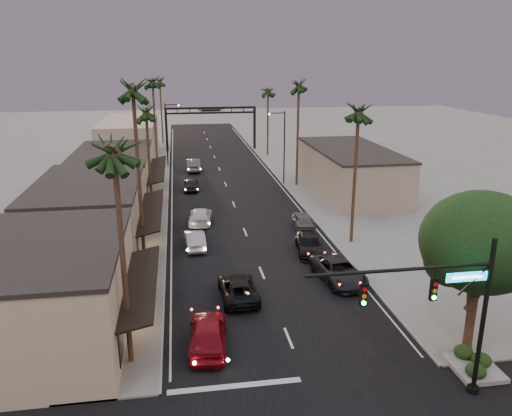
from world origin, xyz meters
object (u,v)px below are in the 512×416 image
object	(u,v)px
palm_la	(113,144)
curbside_near	(339,271)
traffic_signal	(447,298)
palm_ld	(152,79)
corner_tree	(483,246)
palm_ra	(359,107)
palm_lb	(132,85)
oncoming_silver	(195,240)
palm_rc	(268,89)
arch	(211,117)
streetlight_left	(168,129)
palm_rb	(299,82)
oncoming_red	(208,333)
palm_lc	(146,108)
oncoming_pickup	(238,288)
palm_far	(160,79)
streetlight_right	(282,142)
curbside_black	(309,244)

from	to	relation	value
palm_la	curbside_near	distance (m)	19.06
traffic_signal	palm_ld	xyz separation A→B (m)	(-14.29, 51.00, 7.33)
corner_tree	palm_ra	bearing A→B (deg)	93.03
palm_lb	oncoming_silver	bearing A→B (deg)	36.00
palm_rc	arch	bearing A→B (deg)	145.11
traffic_signal	streetlight_left	size ratio (longest dim) A/B	0.95
palm_rb	oncoming_red	distance (m)	38.40
arch	palm_la	distance (m)	61.88
streetlight_left	palm_la	size ratio (longest dim) A/B	0.68
palm_rb	oncoming_red	size ratio (longest dim) A/B	2.82
palm_lc	oncoming_pickup	xyz separation A→B (m)	(6.39, -20.68, -9.77)
palm_rb	palm_la	bearing A→B (deg)	-116.17
arch	palm_far	size ratio (longest dim) A/B	1.15
palm_lc	oncoming_silver	size ratio (longest dim) A/B	2.82
palm_ld	palm_far	world-z (taller)	palm_ld
streetlight_left	palm_la	distance (m)	49.41
streetlight_right	traffic_signal	bearing A→B (deg)	-91.72
streetlight_right	palm_rb	size ratio (longest dim) A/B	0.63
corner_tree	streetlight_left	size ratio (longest dim) A/B	0.98
curbside_near	palm_ra	bearing A→B (deg)	57.84
palm_lb	palm_ld	size ratio (longest dim) A/B	1.07
palm_ra	oncoming_pickup	size ratio (longest dim) A/B	2.64
palm_la	oncoming_pickup	xyz separation A→B (m)	(6.39, 6.32, -10.75)
streetlight_right	palm_lb	xyz separation A→B (m)	(-15.52, -23.00, 8.06)
traffic_signal	palm_far	xyz separation A→B (m)	(-13.99, 74.00, 6.36)
palm_ld	palm_lc	bearing A→B (deg)	-90.00
streetlight_left	oncoming_silver	size ratio (longest dim) A/B	2.08
palm_ld	oncoming_red	size ratio (longest dim) A/B	2.82
arch	palm_rc	xyz separation A→B (m)	(8.60, -6.00, 4.94)
palm_rc	palm_far	bearing A→B (deg)	140.36
palm_ld	palm_rc	distance (m)	19.51
oncoming_pickup	curbside_black	distance (m)	9.65
streetlight_left	arch	bearing A→B (deg)	60.03
palm_lb	oncoming_silver	world-z (taller)	palm_lb
palm_rc	oncoming_silver	distance (m)	42.42
streetlight_right	oncoming_silver	world-z (taller)	streetlight_right
palm_la	curbside_black	size ratio (longest dim) A/B	2.68
streetlight_right	palm_rc	bearing A→B (deg)	84.95
traffic_signal	palm_lb	distance (m)	24.44
curbside_black	palm_rb	bearing A→B (deg)	86.60
streetlight_left	palm_ra	distance (m)	37.87
palm_far	curbside_black	world-z (taller)	palm_far
palm_rc	oncoming_red	bearing A→B (deg)	-103.64
palm_lb	curbside_black	world-z (taller)	palm_lb
arch	curbside_black	distance (m)	48.14
corner_tree	streetlight_right	bearing A→B (deg)	93.89
corner_tree	palm_rc	bearing A→B (deg)	90.89
streetlight_left	curbside_black	distance (m)	37.75
palm_la	palm_lc	xyz separation A→B (m)	(-0.00, 27.00, -0.97)
palm_lc	curbside_near	world-z (taller)	palm_lc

